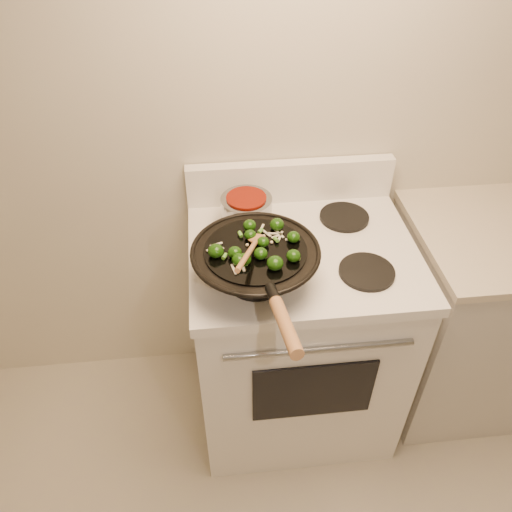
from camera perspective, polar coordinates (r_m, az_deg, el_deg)
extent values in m
plane|color=beige|center=(1.84, 11.16, 17.24)|extent=(3.50, 0.00, 3.50)
cube|color=white|center=(2.05, 4.57, -9.43)|extent=(0.76, 0.64, 0.88)
cube|color=white|center=(1.73, 5.36, 0.44)|extent=(0.78, 0.66, 0.04)
cube|color=white|center=(1.91, 3.93, 8.55)|extent=(0.78, 0.05, 0.16)
cylinder|color=#92959A|center=(1.59, 7.25, -10.57)|extent=(0.60, 0.02, 0.02)
cube|color=black|center=(1.77, 6.58, -15.12)|extent=(0.42, 0.01, 0.28)
cylinder|color=black|center=(1.57, -0.05, -2.75)|extent=(0.18, 0.18, 0.01)
cylinder|color=black|center=(1.64, 12.54, -1.76)|extent=(0.18, 0.18, 0.01)
cylinder|color=black|center=(1.80, -1.07, 3.76)|extent=(0.18, 0.18, 0.01)
cylinder|color=black|center=(1.86, 10.05, 4.42)|extent=(0.18, 0.18, 0.01)
cube|color=silver|center=(2.35, 25.34, -6.29)|extent=(0.81, 0.60, 0.88)
torus|color=black|center=(1.50, -0.06, 0.58)|extent=(0.39, 0.39, 0.01)
cylinder|color=black|center=(1.49, -0.06, 0.66)|extent=(0.31, 0.31, 0.01)
cylinder|color=black|center=(1.31, 1.93, -4.36)|extent=(0.04, 0.07, 0.04)
cylinder|color=#99673C|center=(1.21, 3.42, -8.01)|extent=(0.06, 0.21, 0.07)
ellipsoid|color=#133708|center=(1.45, 4.30, 0.03)|extent=(0.04, 0.04, 0.04)
cylinder|color=#50772A|center=(1.46, 4.77, -0.26)|extent=(0.02, 0.02, 0.02)
ellipsoid|color=#133708|center=(1.50, 0.80, 1.61)|extent=(0.04, 0.04, 0.03)
ellipsoid|color=#133708|center=(1.56, 2.41, 3.63)|extent=(0.05, 0.05, 0.04)
ellipsoid|color=#133708|center=(1.46, -2.45, 0.40)|extent=(0.04, 0.04, 0.04)
cylinder|color=#50772A|center=(1.46, -1.95, 0.12)|extent=(0.02, 0.02, 0.01)
ellipsoid|color=#133708|center=(1.43, -1.96, -0.44)|extent=(0.04, 0.04, 0.04)
ellipsoid|color=#133708|center=(1.43, -1.34, -0.39)|extent=(0.04, 0.04, 0.03)
ellipsoid|color=#133708|center=(1.52, 4.30, 2.18)|extent=(0.04, 0.04, 0.03)
cylinder|color=#50772A|center=(1.53, 4.73, 1.91)|extent=(0.02, 0.02, 0.01)
ellipsoid|color=#133708|center=(1.46, -4.63, 0.60)|extent=(0.05, 0.05, 0.04)
ellipsoid|color=#133708|center=(1.52, -0.67, 2.43)|extent=(0.04, 0.04, 0.03)
ellipsoid|color=#133708|center=(1.45, 0.52, 0.29)|extent=(0.04, 0.04, 0.04)
cylinder|color=#50772A|center=(1.46, 1.00, 0.01)|extent=(0.02, 0.02, 0.01)
ellipsoid|color=#133708|center=(1.56, -0.74, 3.54)|extent=(0.04, 0.04, 0.03)
ellipsoid|color=#133708|center=(1.42, 2.19, -0.82)|extent=(0.05, 0.05, 0.04)
cube|color=beige|center=(1.50, -4.96, 0.97)|extent=(0.04, 0.03, 0.00)
cube|color=beige|center=(1.43, -1.48, -1.23)|extent=(0.01, 0.04, 0.00)
cube|color=beige|center=(1.53, 0.28, 2.01)|extent=(0.05, 0.04, 0.00)
cube|color=beige|center=(1.55, 1.10, 2.70)|extent=(0.03, 0.05, 0.00)
cube|color=beige|center=(1.57, 0.61, 3.13)|extent=(0.03, 0.05, 0.00)
cube|color=beige|center=(1.49, -4.38, 0.64)|extent=(0.04, 0.03, 0.00)
cube|color=beige|center=(1.51, -4.57, 1.32)|extent=(0.04, 0.02, 0.00)
cube|color=beige|center=(1.55, 2.12, 2.57)|extent=(0.05, 0.02, 0.00)
cube|color=beige|center=(1.53, 4.07, 1.92)|extent=(0.04, 0.01, 0.00)
cube|color=beige|center=(1.42, -2.55, -1.53)|extent=(0.02, 0.04, 0.00)
cube|color=beige|center=(1.55, 2.59, 2.65)|extent=(0.03, 0.05, 0.00)
cube|color=beige|center=(1.54, 2.78, 2.26)|extent=(0.03, 0.05, 0.00)
cube|color=beige|center=(1.54, 2.37, 2.28)|extent=(0.04, 0.02, 0.00)
cylinder|color=#559E33|center=(1.46, -3.61, -0.05)|extent=(0.03, 0.03, 0.02)
cylinder|color=#559E33|center=(1.55, 0.50, 2.87)|extent=(0.01, 0.03, 0.02)
cylinder|color=#559E33|center=(1.54, -1.80, 2.50)|extent=(0.02, 0.03, 0.02)
cylinder|color=#559E33|center=(1.56, -1.08, 3.26)|extent=(0.01, 0.03, 0.02)
cylinder|color=#559E33|center=(1.52, 2.30, 1.90)|extent=(0.02, 0.02, 0.02)
cylinder|color=#559E33|center=(1.43, -1.51, -0.99)|extent=(0.02, 0.03, 0.01)
sphere|color=beige|center=(1.51, 1.79, 1.58)|extent=(0.01, 0.01, 0.01)
sphere|color=beige|center=(1.50, -1.01, 1.27)|extent=(0.01, 0.01, 0.01)
sphere|color=beige|center=(1.45, -1.77, -0.36)|extent=(0.01, 0.01, 0.01)
sphere|color=beige|center=(1.44, 1.88, -0.96)|extent=(0.01, 0.01, 0.01)
ellipsoid|color=#99673C|center=(1.52, 0.15, 2.00)|extent=(0.07, 0.06, 0.02)
cylinder|color=#99673C|center=(1.39, -0.95, 0.21)|extent=(0.09, 0.23, 0.10)
cylinder|color=#92959A|center=(1.77, -1.10, 5.24)|extent=(0.18, 0.18, 0.10)
cylinder|color=#6B1005|center=(1.74, -1.12, 6.67)|extent=(0.14, 0.14, 0.01)
cylinder|color=black|center=(1.63, -1.58, 3.58)|extent=(0.04, 0.11, 0.02)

